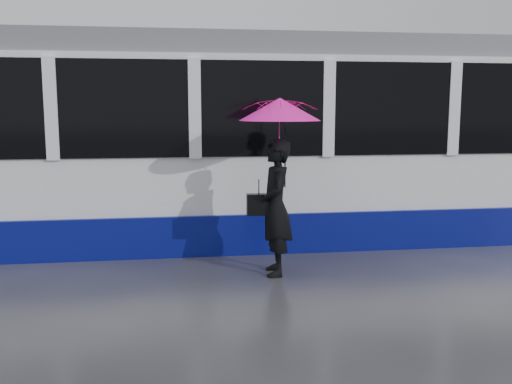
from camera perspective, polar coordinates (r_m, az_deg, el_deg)
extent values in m
plane|color=#2D2D32|center=(7.44, -7.49, -8.99)|extent=(90.00, 90.00, 0.00)
cube|color=#3F3D38|center=(9.15, -7.67, -5.60)|extent=(34.00, 0.07, 0.02)
cube|color=#3F3D38|center=(10.55, -7.78, -3.71)|extent=(34.00, 0.07, 0.02)
cube|color=white|center=(9.70, -15.29, 4.04)|extent=(24.00, 2.40, 2.95)
cube|color=navy|center=(9.86, -15.01, -3.01)|extent=(24.00, 2.56, 0.62)
cube|color=black|center=(9.67, -15.44, 8.03)|extent=(23.00, 2.48, 1.40)
cube|color=slate|center=(9.72, -15.68, 13.79)|extent=(23.60, 2.20, 0.35)
imported|color=black|center=(7.55, 1.96, -1.56)|extent=(0.46, 0.68, 1.82)
imported|color=#FF1559|center=(7.45, 2.38, 6.09)|extent=(1.03, 1.05, 0.91)
cone|color=#FF1559|center=(7.45, 2.39, 8.27)|extent=(1.11, 1.11, 0.30)
cylinder|color=black|center=(7.45, 2.40, 9.58)|extent=(0.01, 0.01, 0.07)
cylinder|color=black|center=(7.51, 2.93, 3.50)|extent=(0.02, 0.02, 0.79)
cube|color=black|center=(7.53, 0.29, -1.25)|extent=(0.33, 0.15, 0.28)
cylinder|color=black|center=(7.49, 0.29, 0.49)|extent=(0.01, 0.01, 0.18)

